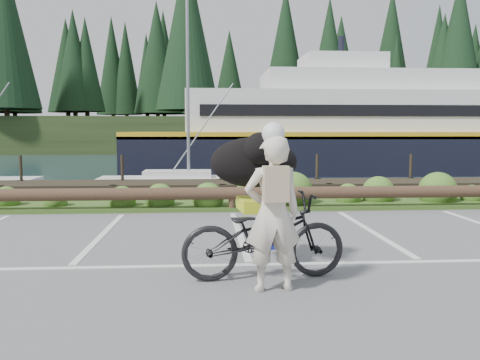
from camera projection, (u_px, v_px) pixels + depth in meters
name	position (u px, v px, depth m)	size (l,w,h in m)	color
ground	(248.00, 258.00, 7.85)	(72.00, 72.00, 0.00)	#595A5C
harbor_backdrop	(211.00, 143.00, 85.84)	(170.00, 160.00, 30.00)	#172D39
vegetation_strip	(230.00, 205.00, 13.10)	(34.00, 1.60, 0.10)	#3D5B21
log_rail	(232.00, 211.00, 12.41)	(32.00, 0.30, 0.60)	#443021
bicycle	(264.00, 236.00, 6.72)	(0.76, 2.18, 1.15)	black
cyclist	(273.00, 214.00, 6.18)	(0.70, 0.46, 1.91)	beige
dog	(254.00, 162.00, 7.31)	(1.26, 0.61, 0.73)	black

